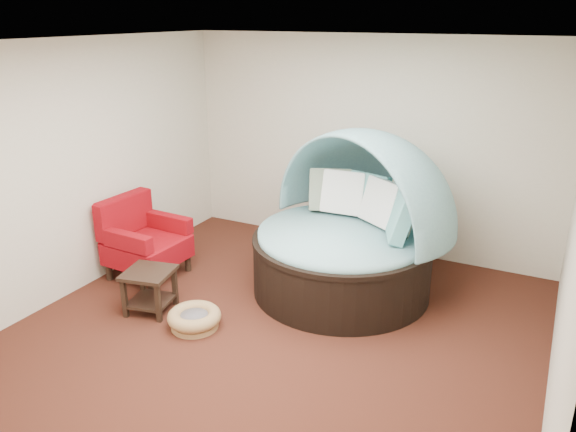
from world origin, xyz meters
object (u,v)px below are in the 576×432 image
at_px(pet_basket, 194,318).
at_px(canopy_daybed, 351,218).
at_px(side_table, 150,285).
at_px(red_armchair, 143,240).

bearing_deg(pet_basket, canopy_daybed, 54.89).
distance_m(pet_basket, side_table, 0.66).
xyz_separation_m(canopy_daybed, pet_basket, (-1.08, -1.54, -0.76)).
bearing_deg(pet_basket, red_armchair, 149.58).
bearing_deg(red_armchair, pet_basket, -27.72).
xyz_separation_m(canopy_daybed, red_armchair, (-2.36, -0.79, -0.41)).
height_order(canopy_daybed, side_table, canopy_daybed).
bearing_deg(canopy_daybed, red_armchair, -137.80).
relative_size(canopy_daybed, side_table, 4.68).
relative_size(pet_basket, side_table, 1.02).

